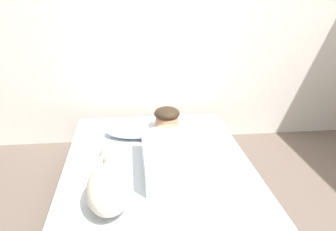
{
  "coord_description": "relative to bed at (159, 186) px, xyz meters",
  "views": [
    {
      "loc": [
        -0.45,
        -1.66,
        1.48
      ],
      "look_at": [
        -0.17,
        0.79,
        0.57
      ],
      "focal_mm": 37.9,
      "sensor_mm": 36.0,
      "label": 1
    }
  ],
  "objects": [
    {
      "name": "back_wall",
      "position": [
        0.27,
        1.21,
        1.1
      ],
      "size": [
        4.2,
        0.12,
        2.5
      ],
      "color": "silver",
      "rests_on": "ground"
    },
    {
      "name": "bed",
      "position": [
        0.0,
        0.0,
        0.0
      ],
      "size": [
        1.32,
        1.98,
        0.32
      ],
      "color": "#4C4742",
      "rests_on": "ground"
    },
    {
      "name": "pillow",
      "position": [
        -0.12,
        0.53,
        0.22
      ],
      "size": [
        0.52,
        0.32,
        0.11
      ],
      "primitive_type": "ellipsoid",
      "color": "silver",
      "rests_on": "bed"
    },
    {
      "name": "person_lying",
      "position": [
        0.11,
        0.06,
        0.27
      ],
      "size": [
        0.43,
        0.92,
        0.27
      ],
      "color": "silver",
      "rests_on": "bed"
    },
    {
      "name": "dog",
      "position": [
        -0.31,
        -0.38,
        0.26
      ],
      "size": [
        0.26,
        0.57,
        0.21
      ],
      "color": "beige",
      "rests_on": "bed"
    },
    {
      "name": "coffee_cup",
      "position": [
        0.2,
        0.33,
        0.2
      ],
      "size": [
        0.12,
        0.09,
        0.07
      ],
      "color": "teal",
      "rests_on": "bed"
    },
    {
      "name": "cell_phone",
      "position": [
        0.0,
        -0.05,
        0.16
      ],
      "size": [
        0.07,
        0.14,
        0.01
      ],
      "primitive_type": "cube",
      "color": "black",
      "rests_on": "bed"
    }
  ]
}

